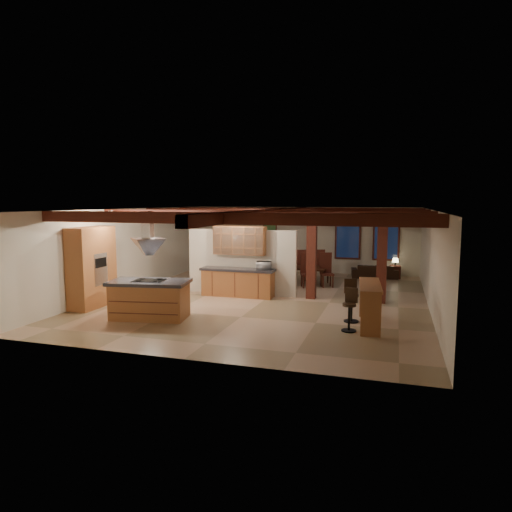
{
  "coord_description": "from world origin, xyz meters",
  "views": [
    {
      "loc": [
        3.99,
        -14.03,
        3.16
      ],
      "look_at": [
        -0.49,
        0.5,
        1.33
      ],
      "focal_mm": 32.0,
      "sensor_mm": 36.0,
      "label": 1
    }
  ],
  "objects": [
    {
      "name": "ceiling_beams",
      "position": [
        0.0,
        0.0,
        2.76
      ],
      "size": [
        10.0,
        12.0,
        0.28
      ],
      "color": "#3D140F",
      "rests_on": "room_walls"
    },
    {
      "name": "sofa",
      "position": [
        3.2,
        5.23,
        0.27
      ],
      "size": [
        1.94,
        0.98,
        0.54
      ],
      "primitive_type": "imported",
      "rotation": [
        0.0,
        0.0,
        3.28
      ],
      "color": "black",
      "rests_on": "ground"
    },
    {
      "name": "framed_art",
      "position": [
        -1.5,
        5.94,
        1.7
      ],
      "size": [
        0.65,
        0.05,
        0.85
      ],
      "color": "#3D140F",
      "rests_on": "room_walls"
    },
    {
      "name": "recessed_cans",
      "position": [
        -2.53,
        -1.93,
        2.87
      ],
      "size": [
        3.16,
        2.46,
        0.03
      ],
      "color": "silver",
      "rests_on": "room_walls"
    },
    {
      "name": "dining_table",
      "position": [
        0.64,
        3.04,
        0.33
      ],
      "size": [
        1.97,
        1.23,
        0.66
      ],
      "primitive_type": "imported",
      "rotation": [
        0.0,
        0.0,
        -0.1
      ],
      "color": "#381A0E",
      "rests_on": "ground"
    },
    {
      "name": "side_table",
      "position": [
        4.0,
        5.38,
        0.26
      ],
      "size": [
        0.46,
        0.46,
        0.53
      ],
      "primitive_type": "cube",
      "rotation": [
        0.0,
        0.0,
        0.08
      ],
      "color": "#3D140F",
      "rests_on": "ground"
    },
    {
      "name": "back_windows",
      "position": [
        2.8,
        5.93,
        1.5
      ],
      "size": [
        2.7,
        0.07,
        1.7
      ],
      "color": "#3D140F",
      "rests_on": "room_walls"
    },
    {
      "name": "kitchen_island",
      "position": [
        -2.33,
        -3.31,
        0.53
      ],
      "size": [
        2.27,
        1.46,
        1.05
      ],
      "color": "brown",
      "rests_on": "ground"
    },
    {
      "name": "upper_display_cabinet",
      "position": [
        -1.0,
        0.31,
        1.85
      ],
      "size": [
        1.8,
        0.36,
        0.95
      ],
      "color": "brown",
      "rests_on": "partition_wall"
    },
    {
      "name": "bar_counter",
      "position": [
        3.41,
        -2.37,
        0.73
      ],
      "size": [
        0.7,
        2.11,
        1.09
      ],
      "color": "brown",
      "rests_on": "ground"
    },
    {
      "name": "partition_wall",
      "position": [
        -1.0,
        0.5,
        1.1
      ],
      "size": [
        3.8,
        0.18,
        2.2
      ],
      "primitive_type": "cube",
      "color": "beige",
      "rests_on": "ground"
    },
    {
      "name": "ground",
      "position": [
        0.0,
        0.0,
        0.0
      ],
      "size": [
        12.0,
        12.0,
        0.0
      ],
      "primitive_type": "plane",
      "color": "tan",
      "rests_on": "ground"
    },
    {
      "name": "back_counter",
      "position": [
        -1.0,
        0.11,
        0.48
      ],
      "size": [
        2.5,
        0.66,
        0.94
      ],
      "color": "brown",
      "rests_on": "ground"
    },
    {
      "name": "range_hood",
      "position": [
        -2.33,
        -3.31,
        1.78
      ],
      "size": [
        1.1,
        1.1,
        1.4
      ],
      "color": "silver",
      "rests_on": "room_walls"
    },
    {
      "name": "microwave",
      "position": [
        -0.1,
        0.11,
        1.07
      ],
      "size": [
        0.53,
        0.4,
        0.26
      ],
      "primitive_type": "imported",
      "rotation": [
        0.0,
        0.0,
        3.31
      ],
      "color": "silver",
      "rests_on": "back_counter"
    },
    {
      "name": "table_lamp",
      "position": [
        4.0,
        5.38,
        0.75
      ],
      "size": [
        0.26,
        0.26,
        0.31
      ],
      "color": "black",
      "rests_on": "side_table"
    },
    {
      "name": "dining_chairs",
      "position": [
        0.64,
        3.04,
        0.64
      ],
      "size": [
        2.51,
        2.51,
        1.26
      ],
      "color": "#3D140F",
      "rests_on": "ground"
    },
    {
      "name": "bar_stool_a",
      "position": [
        2.97,
        -2.97,
        0.53
      ],
      "size": [
        0.37,
        0.39,
        1.05
      ],
      "color": "black",
      "rests_on": "ground"
    },
    {
      "name": "bar_stool_b",
      "position": [
        2.93,
        -2.06,
        0.57
      ],
      "size": [
        0.41,
        0.43,
        1.12
      ],
      "color": "black",
      "rests_on": "ground"
    },
    {
      "name": "timber_posts",
      "position": [
        2.5,
        0.5,
        1.76
      ],
      "size": [
        2.5,
        0.3,
        2.9
      ],
      "color": "#3D140F",
      "rests_on": "ground"
    },
    {
      "name": "room_walls",
      "position": [
        0.0,
        0.0,
        1.78
      ],
      "size": [
        12.0,
        12.0,
        12.0
      ],
      "color": "beige",
      "rests_on": "ground"
    },
    {
      "name": "pantry_cabinet",
      "position": [
        -4.67,
        -2.6,
        1.2
      ],
      "size": [
        0.67,
        1.6,
        2.4
      ],
      "color": "brown",
      "rests_on": "ground"
    }
  ]
}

